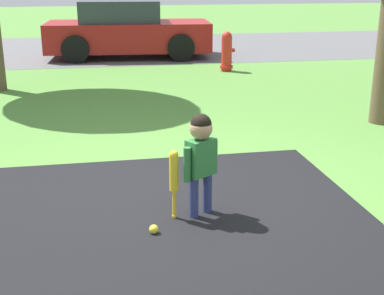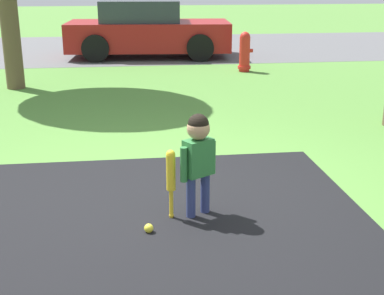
% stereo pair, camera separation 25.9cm
% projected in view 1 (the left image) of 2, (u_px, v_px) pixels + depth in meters
% --- Properties ---
extents(ground_plane, '(60.00, 60.00, 0.00)m').
position_uv_depth(ground_plane, '(178.00, 192.00, 5.09)').
color(ground_plane, '#518438').
extents(street_strip, '(40.00, 6.00, 0.01)m').
position_uv_depth(street_strip, '(118.00, 48.00, 14.66)').
color(street_strip, '#59595B').
rests_on(street_strip, ground).
extents(child, '(0.32, 0.24, 0.90)m').
position_uv_depth(child, '(201.00, 151.00, 4.45)').
color(child, navy).
rests_on(child, ground).
extents(baseball_bat, '(0.08, 0.08, 0.61)m').
position_uv_depth(baseball_bat, '(174.00, 175.00, 4.43)').
color(baseball_bat, yellow).
rests_on(baseball_bat, ground).
extents(sports_ball, '(0.08, 0.08, 0.08)m').
position_uv_depth(sports_ball, '(154.00, 229.00, 4.28)').
color(sports_ball, yellow).
rests_on(sports_ball, ground).
extents(fire_hydrant, '(0.31, 0.27, 0.82)m').
position_uv_depth(fire_hydrant, '(227.00, 52.00, 11.21)').
color(fire_hydrant, red).
rests_on(fire_hydrant, ground).
extents(parked_car, '(4.03, 2.09, 1.36)m').
position_uv_depth(parked_car, '(127.00, 31.00, 12.99)').
color(parked_car, maroon).
rests_on(parked_car, ground).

